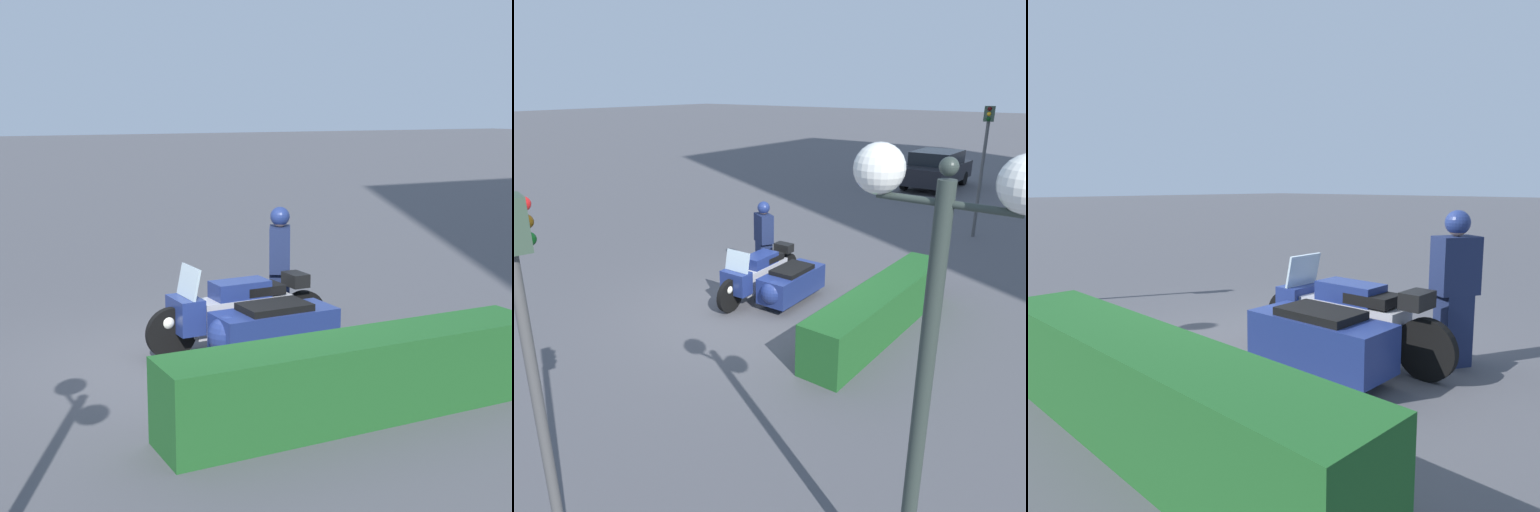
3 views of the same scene
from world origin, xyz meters
TOP-DOWN VIEW (x-y plane):
  - ground_plane at (0.00, 0.00)m, footprint 160.00×160.00m
  - police_motorcycle at (-0.71, 0.01)m, footprint 2.59×1.30m
  - officer_rider at (-1.67, -1.02)m, footprint 0.48×0.55m
  - hedge_bush_curbside at (-0.79, 2.31)m, footprint 4.24×0.73m

SIDE VIEW (x-z plane):
  - ground_plane at x=0.00m, z-range 0.00..0.00m
  - hedge_bush_curbside at x=-0.79m, z-range 0.00..0.86m
  - police_motorcycle at x=-0.71m, z-range -0.11..1.05m
  - officer_rider at x=-1.67m, z-range 0.05..1.79m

